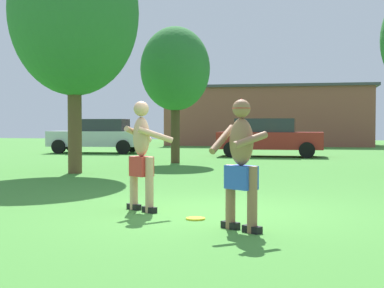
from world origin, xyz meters
TOP-DOWN VIEW (x-y plane):
  - ground_plane at (0.00, 0.00)m, footprint 80.00×80.00m
  - player_with_cap at (0.64, -1.43)m, footprint 0.75×0.82m
  - player_in_red at (-1.10, -0.11)m, footprint 0.80×0.77m
  - frisbee at (-0.11, -0.71)m, footprint 0.28×0.28m
  - car_silver_near_post at (-8.47, 16.45)m, footprint 4.44×2.32m
  - car_red_far_end at (-0.41, 15.26)m, footprint 4.32×2.06m
  - outbuilding_behind_lot at (-1.49, 28.66)m, footprint 13.01×6.66m
  - tree_left_field at (-3.26, 10.60)m, footprint 2.41×2.41m
  - tree_behind_players at (-4.98, 6.06)m, footprint 3.56×3.56m

SIDE VIEW (x-z plane):
  - ground_plane at x=0.00m, z-range 0.00..0.00m
  - frisbee at x=-0.11m, z-range 0.00..0.03m
  - car_silver_near_post at x=-8.47m, z-range 0.03..1.61m
  - car_red_far_end at x=-0.41m, z-range 0.03..1.61m
  - player_in_red at x=-1.10m, z-range 0.05..1.78m
  - player_with_cap at x=0.64m, z-range 0.08..1.78m
  - outbuilding_behind_lot at x=-1.49m, z-range 0.01..3.73m
  - tree_left_field at x=-3.26m, z-range 0.88..5.61m
  - tree_behind_players at x=-4.98m, z-range 1.05..7.78m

